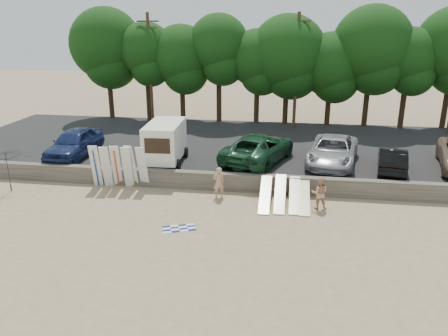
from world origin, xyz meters
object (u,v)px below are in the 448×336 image
at_px(car_2, 333,151).
at_px(beach_umbrella, 9,171).
at_px(car_0, 74,143).
at_px(car_1, 259,148).
at_px(beachgoer_a, 219,182).
at_px(beachgoer_b, 320,193).
at_px(car_3, 392,160).
at_px(box_trailer, 165,141).
at_px(cooler, 293,195).

relative_size(car_2, beach_umbrella, 2.24).
relative_size(car_0, car_1, 0.83).
bearing_deg(beachgoer_a, beachgoer_b, 148.33).
relative_size(car_1, car_3, 1.47).
bearing_deg(box_trailer, cooler, -23.60).
bearing_deg(beachgoer_a, car_0, -44.38).
relative_size(car_0, beachgoer_a, 3.10).
distance_m(box_trailer, car_3, 13.45).
height_order(beachgoer_a, beachgoer_b, beachgoer_a).
bearing_deg(car_1, beach_umbrella, 39.37).
xyz_separation_m(box_trailer, car_1, (5.65, 1.02, -0.52)).
xyz_separation_m(car_0, beach_umbrella, (-1.62, -4.50, -0.42)).
xyz_separation_m(car_2, car_3, (3.28, -0.98, -0.11)).
bearing_deg(car_1, beachgoer_a, 86.21).
xyz_separation_m(car_0, car_3, (19.54, -0.05, -0.19)).
height_order(car_2, car_3, car_2).
bearing_deg(box_trailer, car_2, 4.00).
bearing_deg(beachgoer_a, car_2, -167.13).
height_order(car_2, beachgoer_a, car_2).
distance_m(box_trailer, beachgoer_a, 5.29).
relative_size(box_trailer, cooler, 10.67).
height_order(car_3, beachgoer_a, car_3).
distance_m(car_1, car_2, 4.51).
bearing_deg(car_3, beachgoer_b, 55.84).
height_order(car_1, beachgoer_b, car_1).
bearing_deg(cooler, beachgoer_a, -151.41).
relative_size(car_3, cooler, 11.41).
distance_m(box_trailer, car_2, 10.24).
bearing_deg(box_trailer, beachgoer_b, -27.57).
height_order(car_2, cooler, car_2).
bearing_deg(cooler, car_3, 51.17).
distance_m(car_2, cooler, 4.98).
bearing_deg(beach_umbrella, car_2, 16.90).
bearing_deg(car_0, box_trailer, -2.62).
distance_m(car_0, car_3, 19.54).
bearing_deg(box_trailer, car_3, -1.92).
xyz_separation_m(cooler, beach_umbrella, (-15.54, -1.25, 1.02)).
xyz_separation_m(car_0, cooler, (13.92, -3.25, -1.44)).
relative_size(car_2, car_3, 1.36).
bearing_deg(beachgoer_b, beachgoer_a, -6.89).
height_order(car_0, cooler, car_0).
relative_size(car_2, beachgoer_b, 3.49).
bearing_deg(beachgoer_a, car_3, 177.34).
distance_m(car_2, beachgoer_b, 5.54).
bearing_deg(beachgoer_b, cooler, -42.27).
distance_m(car_3, beachgoer_a, 10.27).
height_order(car_1, car_2, car_1).
xyz_separation_m(car_0, beachgoer_b, (15.21, -4.47, -0.75)).
xyz_separation_m(car_2, beachgoer_a, (-6.28, -4.68, -0.67)).
bearing_deg(beach_umbrella, car_1, 21.10).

